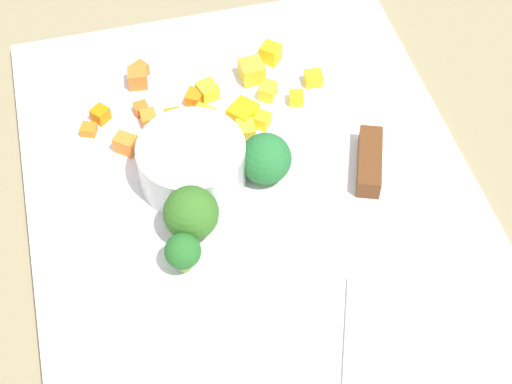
{
  "coord_description": "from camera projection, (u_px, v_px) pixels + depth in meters",
  "views": [
    {
      "loc": [
        0.37,
        -0.1,
        0.53
      ],
      "look_at": [
        0.0,
        0.0,
        0.02
      ],
      "focal_mm": 54.8,
      "sensor_mm": 36.0,
      "label": 1
    }
  ],
  "objects": [
    {
      "name": "pepper_dice_8",
      "position": [
        313.0,
        78.0,
        0.72
      ],
      "size": [
        0.01,
        0.02,
        0.01
      ],
      "primitive_type": "cube",
      "rotation": [
        0.0,
        0.0,
        3.06
      ],
      "color": "yellow",
      "rests_on": "cutting_board"
    },
    {
      "name": "carrot_dice_1",
      "position": [
        100.0,
        115.0,
        0.69
      ],
      "size": [
        0.02,
        0.02,
        0.01
      ],
      "primitive_type": "cube",
      "rotation": [
        0.0,
        0.0,
        2.28
      ],
      "color": "orange",
      "rests_on": "cutting_board"
    },
    {
      "name": "pepper_dice_0",
      "position": [
        202.0,
        118.0,
        0.69
      ],
      "size": [
        0.03,
        0.03,
        0.02
      ],
      "primitive_type": "cube",
      "rotation": [
        0.0,
        0.0,
        0.88
      ],
      "color": "yellow",
      "rests_on": "cutting_board"
    },
    {
      "name": "carrot_dice_4",
      "position": [
        140.0,
        69.0,
        0.73
      ],
      "size": [
        0.02,
        0.02,
        0.01
      ],
      "primitive_type": "cube",
      "rotation": [
        0.0,
        0.0,
        2.15
      ],
      "color": "orange",
      "rests_on": "cutting_board"
    },
    {
      "name": "carrot_dice_9",
      "position": [
        195.0,
        97.0,
        0.71
      ],
      "size": [
        0.02,
        0.02,
        0.01
      ],
      "primitive_type": "cube",
      "rotation": [
        0.0,
        0.0,
        2.63
      ],
      "color": "orange",
      "rests_on": "cutting_board"
    },
    {
      "name": "carrot_dice_7",
      "position": [
        141.0,
        109.0,
        0.7
      ],
      "size": [
        0.01,
        0.01,
        0.01
      ],
      "primitive_type": "cube",
      "rotation": [
        0.0,
        0.0,
        1.74
      ],
      "color": "orange",
      "rests_on": "cutting_board"
    },
    {
      "name": "pepper_dice_2",
      "position": [
        208.0,
        91.0,
        0.71
      ],
      "size": [
        0.02,
        0.02,
        0.01
      ],
      "primitive_type": "cube",
      "rotation": [
        0.0,
        0.0,
        0.3
      ],
      "color": "yellow",
      "rests_on": "cutting_board"
    },
    {
      "name": "ground_plane",
      "position": [
        256.0,
        208.0,
        0.65
      ],
      "size": [
        4.0,
        4.0,
        0.0
      ],
      "primitive_type": "plane",
      "color": "#8D7F5C"
    },
    {
      "name": "pepper_dice_5",
      "position": [
        262.0,
        120.0,
        0.69
      ],
      "size": [
        0.02,
        0.02,
        0.01
      ],
      "primitive_type": "cube",
      "rotation": [
        0.0,
        0.0,
        0.9
      ],
      "color": "yellow",
      "rests_on": "cutting_board"
    },
    {
      "name": "pepper_dice_6",
      "position": [
        243.0,
        114.0,
        0.69
      ],
      "size": [
        0.03,
        0.03,
        0.02
      ],
      "primitive_type": "cube",
      "rotation": [
        0.0,
        0.0,
        2.3
      ],
      "color": "yellow",
      "rests_on": "cutting_board"
    },
    {
      "name": "cutting_board",
      "position": [
        256.0,
        204.0,
        0.65
      ],
      "size": [
        0.48,
        0.37,
        0.01
      ],
      "primitive_type": "cube",
      "color": "white",
      "rests_on": "ground_plane"
    },
    {
      "name": "broccoli_floret_0",
      "position": [
        183.0,
        252.0,
        0.59
      ],
      "size": [
        0.03,
        0.03,
        0.04
      ],
      "color": "#96C062",
      "rests_on": "cutting_board"
    },
    {
      "name": "carrot_dice_3",
      "position": [
        126.0,
        144.0,
        0.67
      ],
      "size": [
        0.02,
        0.02,
        0.02
      ],
      "primitive_type": "cube",
      "rotation": [
        0.0,
        0.0,
        2.48
      ],
      "color": "orange",
      "rests_on": "cutting_board"
    },
    {
      "name": "broccoli_floret_1",
      "position": [
        191.0,
        214.0,
        0.6
      ],
      "size": [
        0.04,
        0.04,
        0.05
      ],
      "color": "#85AD65",
      "rests_on": "cutting_board"
    },
    {
      "name": "chef_knife",
      "position": [
        367.0,
        227.0,
        0.62
      ],
      "size": [
        0.29,
        0.13,
        0.02
      ],
      "rotation": [
        0.0,
        0.0,
        5.92
      ],
      "color": "silver",
      "rests_on": "cutting_board"
    },
    {
      "name": "prep_bowl",
      "position": [
        192.0,
        163.0,
        0.64
      ],
      "size": [
        0.09,
        0.09,
        0.04
      ],
      "primitive_type": "cylinder",
      "color": "#BCBBBD",
      "rests_on": "cutting_board"
    },
    {
      "name": "carrot_dice_2",
      "position": [
        149.0,
        119.0,
        0.69
      ],
      "size": [
        0.02,
        0.01,
        0.01
      ],
      "primitive_type": "cube",
      "rotation": [
        0.0,
        0.0,
        0.05
      ],
      "color": "orange",
      "rests_on": "cutting_board"
    },
    {
      "name": "broccoli_floret_2",
      "position": [
        266.0,
        159.0,
        0.64
      ],
      "size": [
        0.04,
        0.04,
        0.04
      ],
      "color": "#96BB63",
      "rests_on": "cutting_board"
    },
    {
      "name": "pepper_dice_3",
      "position": [
        252.0,
        71.0,
        0.72
      ],
      "size": [
        0.02,
        0.02,
        0.02
      ],
      "primitive_type": "cube",
      "rotation": [
        0.0,
        0.0,
        0.08
      ],
      "color": "yellow",
      "rests_on": "cutting_board"
    },
    {
      "name": "pepper_dice_7",
      "position": [
        296.0,
        98.0,
        0.71
      ],
      "size": [
        0.01,
        0.01,
        0.01
      ],
      "primitive_type": "cube",
      "rotation": [
        0.0,
        0.0,
        2.92
      ],
      "color": "yellow",
      "rests_on": "cutting_board"
    },
    {
      "name": "carrot_dice_6",
      "position": [
        138.0,
        78.0,
        0.72
      ],
      "size": [
        0.02,
        0.02,
        0.02
      ],
      "primitive_type": "cube",
      "rotation": [
        0.0,
        0.0,
        3.02
      ],
      "color": "orange",
      "rests_on": "cutting_board"
    },
    {
      "name": "carrot_dice_5",
      "position": [
        89.0,
        130.0,
        0.68
      ],
      "size": [
        0.02,
        0.02,
        0.01
      ],
      "primitive_type": "cube",
      "rotation": [
        0.0,
        0.0,
        2.73
      ],
      "color": "orange",
      "rests_on": "cutting_board"
    },
    {
      "name": "carrot_dice_0",
      "position": [
        171.0,
        128.0,
        0.68
      ],
      "size": [
        0.01,
        0.01,
        0.01
      ],
      "primitive_type": "cube",
      "rotation": [
        0.0,
        0.0,
        2.99
      ],
      "color": "orange",
      "rests_on": "cutting_board"
    },
    {
      "name": "carrot_dice_8",
      "position": [
        173.0,
        117.0,
        0.69
      ],
      "size": [
        0.01,
        0.01,
        0.01
      ],
      "primitive_type": "cube",
      "rotation": [
        0.0,
        0.0,
        1.56
      ],
      "color": "orange",
      "rests_on": "cutting_board"
    },
    {
      "name": "pepper_dice_4",
      "position": [
        246.0,
        131.0,
        0.68
      ],
      "size": [
        0.02,
        0.02,
        0.02
      ],
      "primitive_type": "cube",
      "rotation": [
        0.0,
        0.0,
        3.04
      ],
      "color": "yellow",
      "rests_on": "cutting_board"
    },
    {
      "name": "pepper_dice_1",
      "position": [
        270.0,
        53.0,
        0.74
      ],
      "size": [
        0.02,
        0.02,
        0.02
      ],
      "primitive_type": "cube",
      "rotation": [
        0.0,
        0.0,
        0.81
      ],
      "color": "yellow",
      "rests_on": "cutting_board"
    },
    {
      "name": "pepper_dice_9",
      "position": [
        268.0,
        91.0,
        0.71
      ],
      "size": [
        0.02,
        0.02,
        0.01
      ],
      "primitive_type": "cube",
      "rotation": [
        0.0,
        0.0,
        0.96
      ],
      "color": "yellow",
      "rests_on": "cutting_board"
    }
  ]
}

